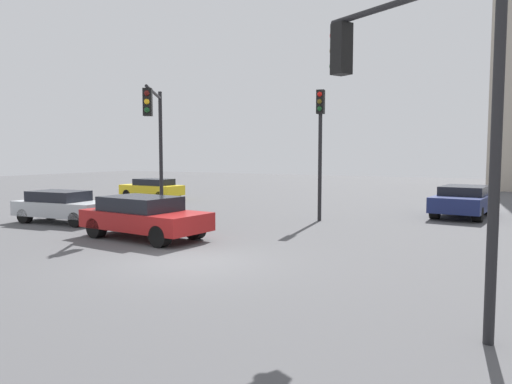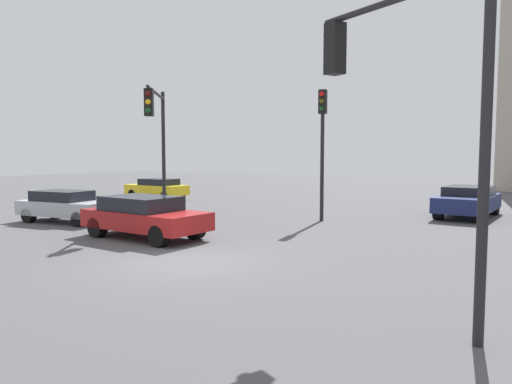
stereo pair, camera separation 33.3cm
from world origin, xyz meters
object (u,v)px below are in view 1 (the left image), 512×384
Objects in this scene: traffic_light_1 at (411,82)px; car_4 at (144,216)px; traffic_light_0 at (155,126)px; car_0 at (62,206)px; car_1 at (464,200)px; traffic_light_2 at (320,131)px; car_2 at (152,188)px.

car_4 is (-9.42, 3.71, -3.33)m from traffic_light_1.
car_4 is at bearing 0.80° from traffic_light_0.
car_0 is at bearing 8.46° from traffic_light_1.
traffic_light_1 is 1.20× the size of car_1.
traffic_light_0 is at bearing -62.85° from traffic_light_2.
car_1 is (10.80, 8.60, -3.23)m from traffic_light_0.
car_1 is at bearing -176.32° from car_2.
traffic_light_0 is 1.37× the size of car_2.
car_1 is at bearing 29.74° from car_0.
traffic_light_0 is 1.32× the size of car_0.
car_0 is (-3.63, -1.69, -3.27)m from traffic_light_0.
car_4 is (9.11, -10.82, 0.06)m from car_2.
traffic_light_2 reaches higher than car_0.
traffic_light_1 is 16.09m from car_0.
car_2 is (-18.00, -0.62, -0.05)m from car_1.
car_2 is at bearing 104.51° from car_0.
traffic_light_0 is 1.16× the size of car_1.
traffic_light_0 is 14.18m from car_1.
car_2 is (-12.74, 3.91, -3.14)m from traffic_light_2.
traffic_light_2 is at bearing -44.31° from car_1.
traffic_light_0 reaches higher than car_2.
car_4 reaches higher than car_1.
traffic_light_0 is 13.08m from traffic_light_1.
traffic_light_1 is at bearing -23.74° from car_0.
traffic_light_0 is 1.01× the size of traffic_light_2.
traffic_light_1 is 1.37× the size of car_0.
traffic_light_0 is 6.87m from traffic_light_2.
traffic_light_1 is (11.33, -6.55, 0.11)m from traffic_light_0.
traffic_light_0 reaches higher than car_1.
traffic_light_1 is at bearing 26.96° from traffic_light_0.
car_0 is 5.66m from car_4.
car_0 reaches higher than car_2.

